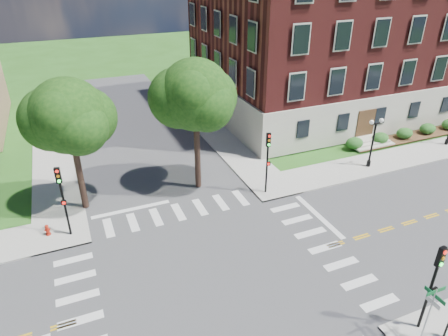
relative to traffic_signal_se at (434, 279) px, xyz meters
name	(u,v)px	position (x,y,z in m)	size (l,w,h in m)	color
ground	(216,280)	(-7.78, 6.76, -3.19)	(160.00, 160.00, 0.00)	#275518
road_ew	(216,280)	(-7.78, 6.76, -3.18)	(90.00, 12.00, 0.01)	#3D3D3F
road_ns	(216,280)	(-7.78, 6.76, -3.18)	(12.00, 90.00, 0.01)	#3D3D3F
sidewalk_ne	(302,135)	(7.59, 22.13, -3.13)	(34.00, 34.00, 0.12)	#9E9B93
crosswalk_east	(325,248)	(-0.58, 6.76, -3.19)	(2.20, 10.20, 0.02)	silver
stop_bar_east	(319,216)	(1.02, 9.76, -3.19)	(0.40, 5.50, 0.00)	silver
main_building	(343,33)	(16.22, 28.75, 5.15)	(30.60, 22.40, 16.50)	beige
shrub_row	(426,135)	(19.22, 17.56, -3.19)	(18.00, 2.00, 1.30)	#1E4316
tree_c	(68,116)	(-13.70, 17.03, 3.74)	(4.91, 4.91, 9.30)	black
tree_d	(195,95)	(-5.33, 16.68, 4.20)	(5.08, 5.08, 9.83)	black
traffic_signal_se	(434,279)	(0.00, 0.00, 0.00)	(0.33, 0.37, 4.80)	black
traffic_signal_ne	(268,156)	(-0.96, 13.84, 0.00)	(0.37, 0.43, 4.80)	black
traffic_signal_nw	(62,193)	(-14.92, 14.06, 0.00)	(0.36, 0.41, 4.80)	black
twin_lamp_west	(373,140)	(9.07, 14.24, -0.66)	(1.36, 0.36, 4.23)	black
street_sign_pole	(432,305)	(-0.46, -0.56, -0.88)	(1.10, 1.10, 3.10)	gray
push_button_post	(448,327)	(0.65, -0.91, -2.39)	(0.14, 0.21, 1.20)	black
fire_hydrant	(47,230)	(-16.25, 14.55, -2.72)	(0.35, 0.35, 0.75)	#9D1B0C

